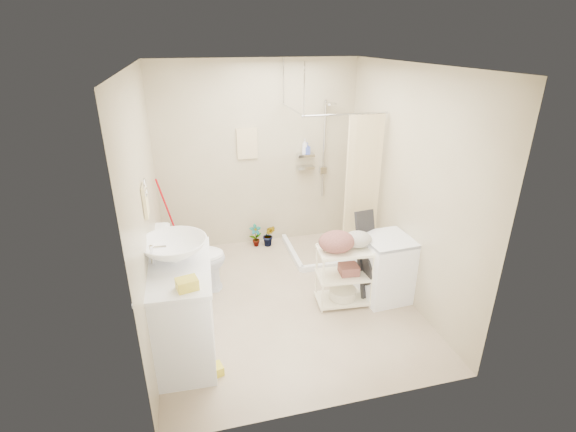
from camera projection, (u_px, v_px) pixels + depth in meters
name	position (u px, v px, depth m)	size (l,w,h in m)	color
floor	(286.00, 299.00, 4.90)	(3.20, 3.20, 0.00)	tan
ceiling	(285.00, 65.00, 3.87)	(2.80, 3.20, 0.04)	silver
wall_back	(258.00, 157.00, 5.81)	(2.80, 0.04, 2.60)	#BCB191
wall_front	(339.00, 272.00, 2.96)	(2.80, 0.04, 2.60)	#BCB191
wall_left	(147.00, 208.00, 4.07)	(0.04, 3.20, 2.60)	#BCB191
wall_right	(406.00, 185.00, 4.70)	(0.04, 3.20, 2.60)	#BCB191
vanity	(181.00, 310.00, 3.91)	(0.61, 1.09, 0.96)	silver
sink	(174.00, 250.00, 3.78)	(0.61, 0.61, 0.21)	white
counter_basket	(187.00, 284.00, 3.36)	(0.17, 0.13, 0.09)	gold
floor_basket	(213.00, 369.00, 3.79)	(0.24, 0.18, 0.13)	yellow
toilet	(191.00, 259.00, 4.95)	(0.46, 0.81, 0.83)	white
mop	(168.00, 218.00, 5.66)	(0.11, 0.11, 1.16)	#BE0510
potted_plant_a	(256.00, 236.00, 6.08)	(0.18, 0.12, 0.34)	#953E21
potted_plant_b	(269.00, 235.00, 6.10)	(0.18, 0.15, 0.33)	brown
hanging_towel	(247.00, 144.00, 5.68)	(0.28, 0.03, 0.42)	beige
towel_ring	(145.00, 199.00, 3.83)	(0.04, 0.22, 0.34)	beige
tp_holder	(158.00, 257.00, 4.36)	(0.08, 0.12, 0.14)	white
shower	(328.00, 181.00, 5.61)	(1.10, 1.10, 2.10)	white
shampoo_bottle_a	(305.00, 147.00, 5.84)	(0.08, 0.08, 0.21)	silver
shampoo_bottle_b	(307.00, 148.00, 5.85)	(0.07, 0.07, 0.16)	#4052B5
washing_machine	(385.00, 268.00, 4.82)	(0.52, 0.54, 0.76)	white
laundry_rack	(344.00, 271.00, 4.68)	(0.60, 0.35, 0.83)	white
ironing_board	(367.00, 253.00, 4.84)	(0.30, 0.09, 1.05)	black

